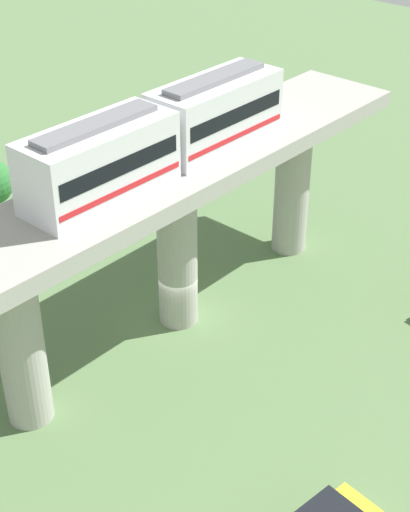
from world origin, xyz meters
TOP-DOWN VIEW (x-y plane):
  - ground_plane at (0.00, 0.00)m, footprint 120.00×120.00m
  - viaduct at (0.00, 0.00)m, footprint 5.20×28.00m
  - train at (0.00, 0.85)m, footprint 2.64×13.55m
  - tree_mid_lot at (12.36, -10.63)m, footprint 2.75×2.75m

SIDE VIEW (x-z plane):
  - ground_plane at x=0.00m, z-range 0.00..0.00m
  - tree_mid_lot at x=12.36m, z-range 1.04..5.94m
  - viaduct at x=0.00m, z-range 2.09..10.65m
  - train at x=0.00m, z-range 8.48..11.72m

